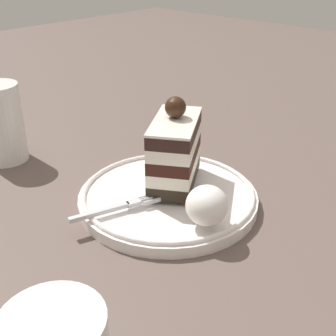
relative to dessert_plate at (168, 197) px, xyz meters
name	(u,v)px	position (x,y,z in m)	size (l,w,h in m)	color
ground_plane	(184,198)	(-0.01, -0.02, -0.01)	(2.40, 2.40, 0.00)	brown
dessert_plate	(168,197)	(0.00, 0.00, 0.00)	(0.22, 0.22, 0.02)	white
cake_slice	(174,150)	(0.01, -0.02, 0.05)	(0.10, 0.11, 0.11)	black
whipped_cream_dollop	(207,205)	(-0.08, 0.02, 0.03)	(0.05, 0.05, 0.04)	white
fork	(119,207)	(0.01, 0.07, 0.01)	(0.04, 0.11, 0.00)	silver
drink_glass_far	(2,128)	(0.26, 0.07, 0.04)	(0.06, 0.06, 0.11)	white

